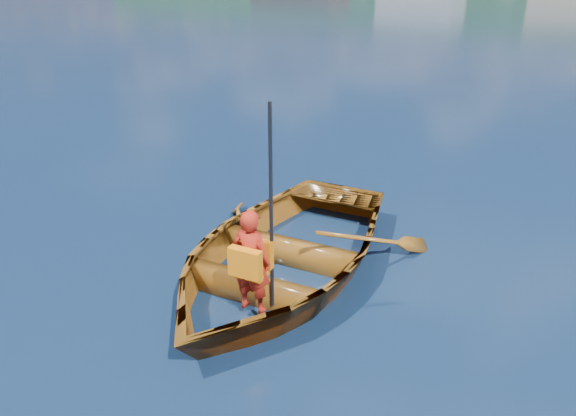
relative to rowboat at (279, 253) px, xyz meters
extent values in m
plane|color=#13203E|center=(0.28, -0.82, -0.27)|extent=(600.00, 600.00, 0.00)
imported|color=brown|center=(0.00, 0.00, 0.00)|extent=(3.18, 4.27, 0.85)
imported|color=red|center=(0.21, -0.89, 0.39)|extent=(0.42, 0.29, 1.12)
cube|color=orange|center=(0.22, -1.01, 0.43)|extent=(0.35, 0.12, 0.30)
cube|color=orange|center=(0.20, -0.77, 0.43)|extent=(0.34, 0.10, 0.30)
cube|color=orange|center=(0.21, -0.89, 0.25)|extent=(0.31, 0.24, 0.05)
cylinder|color=black|center=(0.35, -0.73, 0.90)|extent=(0.04, 0.04, 2.14)
camera|label=1|loc=(2.93, -4.90, 3.16)|focal=35.00mm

